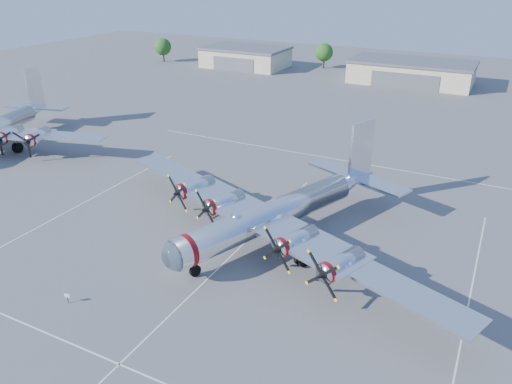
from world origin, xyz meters
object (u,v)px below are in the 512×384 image
at_px(hangar_west, 245,57).
at_px(info_placard, 67,297).
at_px(hangar_center, 411,72).
at_px(main_bomber_b29, 278,237).
at_px(tree_west, 324,52).
at_px(tree_far_west, 163,47).

height_order(hangar_west, info_placard, hangar_west).
xyz_separation_m(hangar_center, main_bomber_b29, (2.63, -81.91, -2.71)).
relative_size(tree_west, info_placard, 6.97).
relative_size(hangar_west, hangar_center, 0.79).
bearing_deg(tree_far_west, main_bomber_b29, -47.02).
bearing_deg(tree_west, main_bomber_b29, -72.92).
height_order(hangar_center, main_bomber_b29, hangar_center).
height_order(tree_far_west, info_placard, tree_far_west).
bearing_deg(tree_west, info_placard, -81.49).
height_order(hangar_center, tree_far_west, tree_far_west).
xyz_separation_m(hangar_west, info_placard, (36.21, -100.35, -2.04)).
relative_size(hangar_center, info_placard, 30.01).
bearing_deg(hangar_center, tree_far_west, -176.76).
xyz_separation_m(tree_far_west, main_bomber_b29, (72.63, -77.94, -4.22)).
bearing_deg(main_bomber_b29, info_placard, -100.36).
distance_m(main_bomber_b29, info_placard, 21.70).
xyz_separation_m(tree_west, info_placard, (16.21, -108.38, -3.55)).
height_order(hangar_west, main_bomber_b29, hangar_west).
xyz_separation_m(hangar_west, tree_west, (20.00, 8.04, 1.51)).
bearing_deg(tree_west, tree_far_west, -165.07).
xyz_separation_m(hangar_center, info_placard, (-8.79, -100.35, -2.04)).
distance_m(hangar_west, tree_far_west, 25.36).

